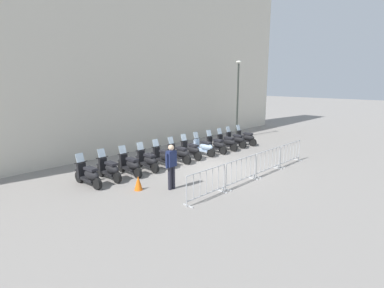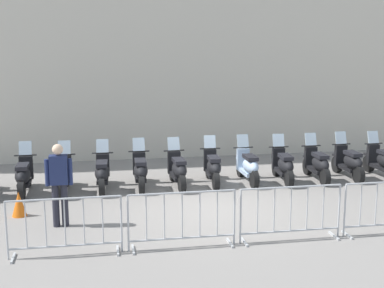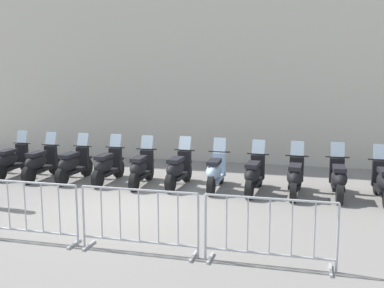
# 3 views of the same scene
# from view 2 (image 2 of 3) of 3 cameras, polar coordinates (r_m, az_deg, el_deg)

# --- Properties ---
(ground_plane) EXTENTS (120.00, 120.00, 0.00)m
(ground_plane) POSITION_cam_2_polar(r_m,az_deg,el_deg) (12.16, 2.12, -6.94)
(ground_plane) COLOR gray
(motorcycle_1) EXTENTS (0.56, 1.72, 1.24)m
(motorcycle_1) POSITION_cam_2_polar(r_m,az_deg,el_deg) (13.81, -17.82, -3.34)
(motorcycle_1) COLOR black
(motorcycle_1) RESTS_ON ground
(motorcycle_2) EXTENTS (0.56, 1.72, 1.24)m
(motorcycle_2) POSITION_cam_2_polar(r_m,az_deg,el_deg) (13.63, -13.81, -3.31)
(motorcycle_2) COLOR black
(motorcycle_2) RESTS_ON ground
(motorcycle_3) EXTENTS (0.56, 1.73, 1.24)m
(motorcycle_3) POSITION_cam_2_polar(r_m,az_deg,el_deg) (13.63, -9.73, -3.15)
(motorcycle_3) COLOR black
(motorcycle_3) RESTS_ON ground
(motorcycle_4) EXTENTS (0.56, 1.72, 1.24)m
(motorcycle_4) POSITION_cam_2_polar(r_m,az_deg,el_deg) (13.71, -5.65, -2.96)
(motorcycle_4) COLOR black
(motorcycle_4) RESTS_ON ground
(motorcycle_5) EXTENTS (0.56, 1.72, 1.24)m
(motorcycle_5) POSITION_cam_2_polar(r_m,az_deg,el_deg) (13.75, -1.56, -2.87)
(motorcycle_5) COLOR black
(motorcycle_5) RESTS_ON ground
(motorcycle_6) EXTENTS (0.56, 1.73, 1.24)m
(motorcycle_6) POSITION_cam_2_polar(r_m,az_deg,el_deg) (14.03, 2.27, -2.60)
(motorcycle_6) COLOR black
(motorcycle_6) RESTS_ON ground
(motorcycle_7) EXTENTS (0.56, 1.72, 1.24)m
(motorcycle_7) POSITION_cam_2_polar(r_m,az_deg,el_deg) (14.24, 6.14, -2.45)
(motorcycle_7) COLOR black
(motorcycle_7) RESTS_ON ground
(motorcycle_8) EXTENTS (0.56, 1.73, 1.24)m
(motorcycle_8) POSITION_cam_2_polar(r_m,az_deg,el_deg) (14.46, 9.92, -2.35)
(motorcycle_8) COLOR black
(motorcycle_8) RESTS_ON ground
(motorcycle_9) EXTENTS (0.56, 1.72, 1.24)m
(motorcycle_9) POSITION_cam_2_polar(r_m,az_deg,el_deg) (14.81, 13.48, -2.17)
(motorcycle_9) COLOR black
(motorcycle_9) RESTS_ON ground
(motorcycle_10) EXTENTS (0.56, 1.72, 1.24)m
(motorcycle_10) POSITION_cam_2_polar(r_m,az_deg,el_deg) (15.29, 16.73, -1.93)
(motorcycle_10) COLOR black
(motorcycle_10) RESTS_ON ground
(motorcycle_11) EXTENTS (0.56, 1.72, 1.24)m
(motorcycle_11) POSITION_cam_2_polar(r_m,az_deg,el_deg) (15.69, 20.03, -1.82)
(motorcycle_11) COLOR black
(motorcycle_11) RESTS_ON ground
(barrier_segment_0) EXTENTS (2.01, 0.47, 1.07)m
(barrier_segment_0) POSITION_cam_2_polar(r_m,az_deg,el_deg) (9.62, -13.64, -8.82)
(barrier_segment_0) COLOR #B2B5B7
(barrier_segment_0) RESTS_ON ground
(barrier_segment_1) EXTENTS (2.01, 0.47, 1.07)m
(barrier_segment_1) POSITION_cam_2_polar(r_m,az_deg,el_deg) (9.71, -1.07, -8.31)
(barrier_segment_1) COLOR #B2B5B7
(barrier_segment_1) RESTS_ON ground
(barrier_segment_2) EXTENTS (2.01, 0.47, 1.07)m
(barrier_segment_2) POSITION_cam_2_polar(r_m,az_deg,el_deg) (10.25, 10.68, -7.47)
(barrier_segment_2) COLOR #B2B5B7
(barrier_segment_2) RESTS_ON ground
(officer_near_row_end) EXTENTS (0.55, 0.23, 1.73)m
(officer_near_row_end) POSITION_cam_2_polar(r_m,az_deg,el_deg) (11.02, -14.26, -3.84)
(officer_near_row_end) COLOR #23232D
(officer_near_row_end) RESTS_ON ground
(traffic_cone) EXTENTS (0.32, 0.32, 0.55)m
(traffic_cone) POSITION_cam_2_polar(r_m,az_deg,el_deg) (12.11, -18.31, -6.21)
(traffic_cone) COLOR orange
(traffic_cone) RESTS_ON ground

